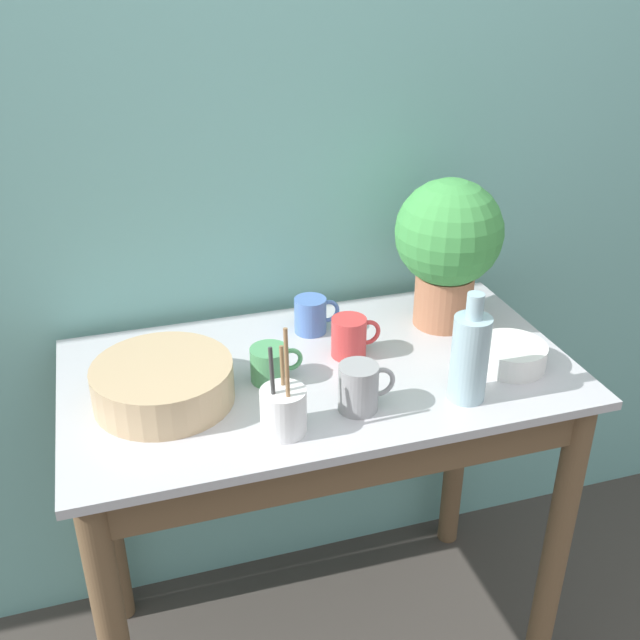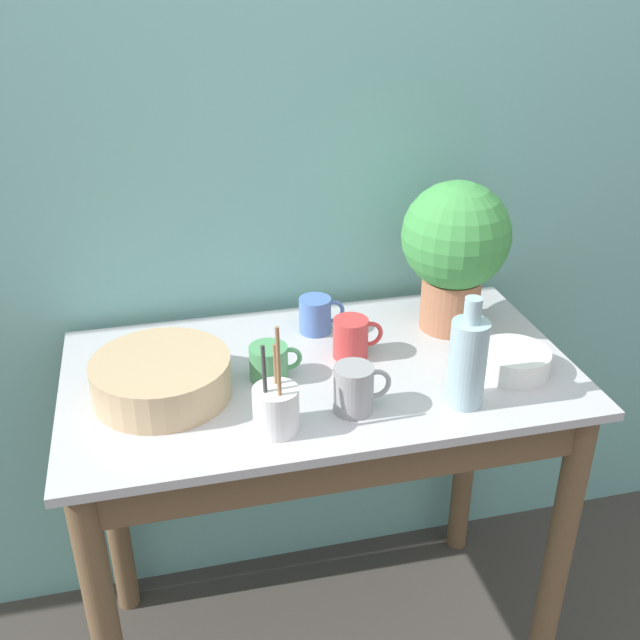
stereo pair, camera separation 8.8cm
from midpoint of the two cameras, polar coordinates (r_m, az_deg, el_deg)
The scene contains 11 objects.
wall_back at distance 1.81m, azimuth -1.27°, elevation 11.43°, with size 6.00×0.05×2.40m.
counter_table at distance 1.72m, azimuth 1.66°, elevation -9.86°, with size 1.10×0.60×0.86m.
potted_plant at distance 1.74m, azimuth 11.70°, elevation 5.59°, with size 0.25×0.25×0.36m.
bowl_wash_large at distance 1.54m, azimuth -10.38°, elevation -4.38°, with size 0.28×0.28×0.08m.
bottle_tall at distance 1.50m, azimuth 12.84°, elevation -3.07°, with size 0.08×0.08×0.23m.
mug_grey at distance 1.47m, azimuth 4.39°, elevation -5.27°, with size 0.12×0.08×0.10m.
mug_red at distance 1.66m, azimuth 3.96°, elevation -1.39°, with size 0.11×0.08×0.09m.
mug_green at distance 1.58m, azimuth -2.25°, elevation -3.27°, with size 0.11×0.08×0.08m.
mug_blue at distance 1.76m, azimuth 1.14°, elevation 0.38°, with size 0.11×0.08×0.09m.
bowl_small_enamel_white at distance 1.67m, azimuth 16.01°, elevation -3.06°, with size 0.15×0.15×0.05m.
utensil_cup at distance 1.41m, azimuth -1.58°, elevation -6.78°, with size 0.09×0.09×0.23m.
Camera 2 is at (-0.32, -1.05, 1.70)m, focal length 42.00 mm.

